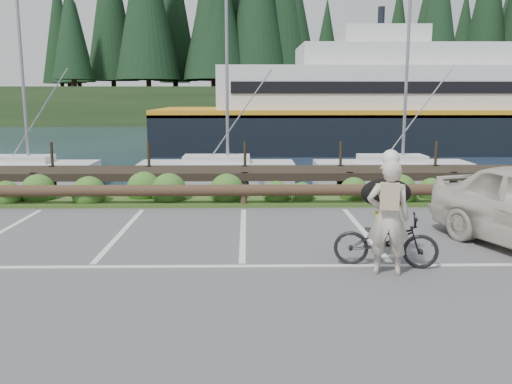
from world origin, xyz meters
The scene contains 7 objects.
ground centered at (0.00, 0.00, 0.00)m, with size 72.00×72.00×0.00m, color #4D4D4F.
harbor_backdrop centered at (0.39, 78.47, 0.00)m, with size 170.00×160.00×30.00m.
vegetation_strip centered at (0.00, 5.30, 0.05)m, with size 34.00×1.60×0.10m, color #3D5B21.
log_rail centered at (0.00, 4.60, 0.00)m, with size 32.00×0.30×0.60m, color #443021, non-canonical shape.
bicycle centered at (2.46, -0.43, 0.46)m, with size 0.61×1.76×0.92m, color black.
cyclist centered at (2.38, -0.83, 0.95)m, with size 0.69×0.46×1.90m, color beige.
dog centered at (2.57, 0.12, 1.18)m, with size 0.90×0.44×0.52m, color black.
Camera 1 is at (0.10, -9.35, 2.91)m, focal length 38.00 mm.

